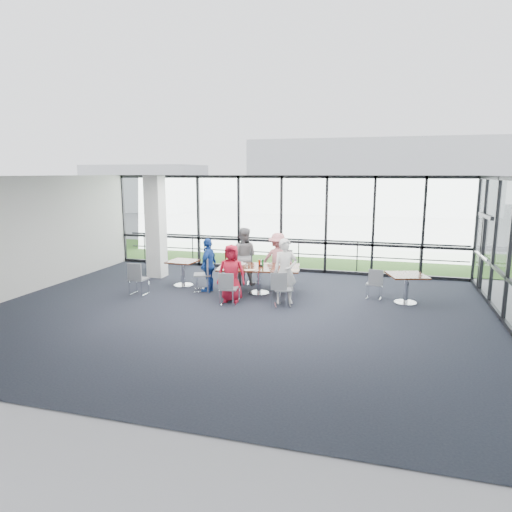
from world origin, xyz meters
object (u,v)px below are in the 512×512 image
(structural_column, at_px, (156,227))
(diner_far_right, at_px, (278,259))
(diner_far_left, at_px, (243,256))
(diner_near_left, at_px, (231,273))
(side_table_left, at_px, (183,265))
(diner_near_right, at_px, (285,271))
(chair_main_nl, at_px, (229,289))
(chair_main_nr, at_px, (283,289))
(chair_main_fl, at_px, (241,268))
(main_table, at_px, (259,270))
(chair_main_fr, at_px, (283,268))
(chair_spare_r, at_px, (374,284))
(chair_spare_lb, at_px, (155,261))
(diner_end, at_px, (209,265))
(chair_main_end, at_px, (202,275))
(side_table_right, at_px, (407,279))
(chair_spare_la, at_px, (139,279))

(structural_column, height_order, diner_far_right, structural_column)
(diner_far_left, bearing_deg, diner_near_left, 93.21)
(side_table_left, xyz_separation_m, diner_near_right, (3.27, -0.95, 0.21))
(structural_column, distance_m, chair_main_nl, 4.20)
(chair_main_nr, bearing_deg, chair_main_nl, 170.61)
(diner_near_right, xyz_separation_m, chair_main_fl, (-1.70, 1.64, -0.34))
(diner_near_left, bearing_deg, chair_main_nr, -9.51)
(main_table, distance_m, diner_far_left, 1.16)
(diner_far_right, xyz_separation_m, chair_main_fr, (0.12, 0.13, -0.28))
(structural_column, xyz_separation_m, chair_spare_r, (6.77, -0.80, -1.20))
(side_table_left, xyz_separation_m, chair_spare_lb, (-1.54, 1.15, -0.16))
(diner_far_left, relative_size, chair_main_nr, 1.99)
(diner_end, bearing_deg, chair_main_fl, 153.34)
(diner_far_right, bearing_deg, chair_main_fr, -128.07)
(structural_column, height_order, chair_main_end, structural_column)
(chair_spare_r, bearing_deg, diner_near_left, -150.99)
(structural_column, height_order, chair_main_fr, structural_column)
(side_table_left, xyz_separation_m, chair_main_nl, (1.94, -1.44, -0.22))
(side_table_right, xyz_separation_m, diner_end, (-5.25, -0.29, 0.11))
(chair_main_nl, height_order, chair_main_fr, chair_main_fr)
(diner_end, bearing_deg, chair_main_nr, 71.95)
(side_table_right, xyz_separation_m, diner_far_right, (-3.57, 0.94, 0.14))
(structural_column, height_order, diner_near_right, structural_column)
(main_table, bearing_deg, diner_near_right, -48.37)
(diner_end, bearing_deg, diner_near_left, 52.39)
(chair_main_nr, xyz_separation_m, chair_spare_la, (-4.00, -0.02, 0.01))
(side_table_right, bearing_deg, diner_near_left, -166.34)
(diner_near_right, relative_size, chair_main_fr, 1.67)
(side_table_left, height_order, diner_near_right, diner_near_right)
(main_table, distance_m, chair_main_end, 1.61)
(chair_spare_lb, xyz_separation_m, chair_spare_r, (6.98, -1.04, -0.06))
(diner_far_left, distance_m, chair_main_end, 1.44)
(chair_spare_la, bearing_deg, chair_main_nr, 1.46)
(chair_main_fl, height_order, chair_spare_la, chair_main_fl)
(diner_far_left, relative_size, chair_spare_lb, 1.85)
(side_table_right, height_order, diner_near_left, diner_near_left)
(side_table_left, xyz_separation_m, chair_main_fr, (2.77, 0.94, -0.13))
(diner_near_right, xyz_separation_m, chair_main_end, (-2.48, 0.53, -0.35))
(chair_main_fl, xyz_separation_m, chair_spare_lb, (-3.11, 0.46, -0.02))
(chair_main_end, relative_size, chair_spare_la, 1.07)
(side_table_left, distance_m, diner_near_right, 3.41)
(diner_far_left, distance_m, chair_main_nr, 2.53)
(side_table_left, xyz_separation_m, diner_near_left, (1.91, -1.18, 0.12))
(diner_far_left, height_order, chair_spare_r, diner_far_left)
(structural_column, relative_size, chair_main_nl, 3.94)
(diner_far_right, height_order, chair_spare_lb, diner_far_right)
(structural_column, xyz_separation_m, diner_near_right, (4.59, -1.87, -0.77))
(structural_column, xyz_separation_m, chair_spare_lb, (-0.21, 0.23, -1.14))
(chair_main_fl, relative_size, chair_spare_lb, 1.05)
(main_table, bearing_deg, chair_main_fl, 122.38)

